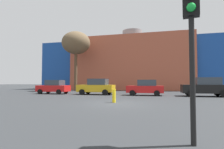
# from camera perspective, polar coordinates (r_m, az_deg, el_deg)

# --- Properties ---
(ground_plane) EXTENTS (200.00, 200.00, 0.00)m
(ground_plane) POSITION_cam_1_polar(r_m,az_deg,el_deg) (12.22, 0.87, -9.11)
(ground_plane) COLOR #2D3033
(building_backdrop) EXTENTS (34.54, 11.25, 11.81)m
(building_backdrop) POSITION_cam_1_polar(r_m,az_deg,el_deg) (36.50, 6.52, 2.94)
(building_backdrop) COLOR #B2563D
(building_backdrop) RESTS_ON ground_plane
(parked_car_0) EXTENTS (3.88, 1.91, 1.68)m
(parked_car_0) POSITION_cam_1_polar(r_m,az_deg,el_deg) (23.22, -17.98, -3.78)
(parked_car_0) COLOR red
(parked_car_0) RESTS_ON ground_plane
(parked_car_1) EXTENTS (4.18, 2.05, 1.81)m
(parked_car_1) POSITION_cam_1_polar(r_m,az_deg,el_deg) (20.83, -4.89, -3.88)
(parked_car_1) COLOR gold
(parked_car_1) RESTS_ON ground_plane
(parked_car_2) EXTENTS (3.88, 1.91, 1.68)m
(parked_car_2) POSITION_cam_1_polar(r_m,az_deg,el_deg) (19.75, 10.57, -4.11)
(parked_car_2) COLOR red
(parked_car_2) RESTS_ON ground_plane
(parked_car_3) EXTENTS (4.38, 2.15, 1.90)m
(parked_car_3) POSITION_cam_1_polar(r_m,az_deg,el_deg) (20.28, 27.51, -3.52)
(parked_car_3) COLOR black
(parked_car_3) RESTS_ON ground_plane
(traffic_light_near_right) EXTENTS (0.39, 0.39, 3.82)m
(traffic_light_near_right) POSITION_cam_1_polar(r_m,az_deg,el_deg) (4.65, 23.84, 15.23)
(traffic_light_near_right) COLOR black
(traffic_light_near_right) RESTS_ON ground_plane
(bare_tree_0) EXTENTS (4.62, 4.62, 9.73)m
(bare_tree_0) POSITION_cam_1_polar(r_m,az_deg,el_deg) (30.54, -11.33, 9.63)
(bare_tree_0) COLOR brown
(bare_tree_0) RESTS_ON ground_plane
(bollard_yellow_0) EXTENTS (0.24, 0.24, 0.93)m
(bollard_yellow_0) POSITION_cam_1_polar(r_m,az_deg,el_deg) (12.59, 0.63, -6.80)
(bollard_yellow_0) COLOR yellow
(bollard_yellow_0) RESTS_ON ground_plane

